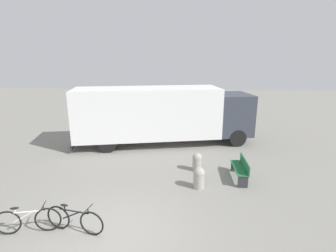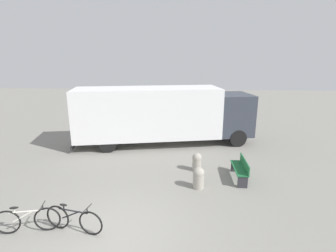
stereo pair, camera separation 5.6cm
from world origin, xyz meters
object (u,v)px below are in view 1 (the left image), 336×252
park_bench (241,168)px  bicycle_near (28,220)px  delivery_truck (162,113)px  bollard_near_bench (199,177)px  bollard_far_bench (197,161)px  bicycle_middle (75,220)px

park_bench → bicycle_near: park_bench is taller
park_bench → bicycle_near: size_ratio=0.89×
delivery_truck → bollard_near_bench: 5.11m
delivery_truck → park_bench: size_ratio=6.41×
delivery_truck → bollard_far_bench: size_ratio=12.63×
bicycle_near → bollard_near_bench: (4.48, 2.65, 0.04)m
bollard_far_bench → bicycle_near: bearing=-137.8°
park_bench → bollard_far_bench: size_ratio=1.97×
park_bench → bicycle_near: (-6.06, -3.41, -0.08)m
delivery_truck → bicycle_middle: bearing=-114.1°
park_bench → bicycle_near: bearing=119.1°
bicycle_middle → bollard_far_bench: 5.16m
park_bench → bicycle_middle: size_ratio=0.89×
bicycle_near → bollard_far_bench: bearing=30.1°
bollard_near_bench → bicycle_near: bearing=-149.4°
bicycle_middle → bollard_near_bench: bearing=49.4°
bicycle_near → bollard_near_bench: bollard_near_bench is taller
bicycle_middle → park_bench: bearing=45.8°
park_bench → bicycle_middle: (-4.88, -3.30, -0.08)m
delivery_truck → bollard_near_bench: delivery_truck is taller
delivery_truck → park_bench: bearing=-61.8°
bollard_near_bench → bicycle_middle: bearing=-142.4°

